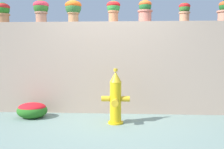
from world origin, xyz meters
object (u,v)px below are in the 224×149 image
object	(u,v)px
potted_plant_0	(3,11)
fire_hydrant	(116,99)
potted_plant_5	(184,10)
potted_plant_1	(41,9)
potted_plant_4	(145,10)
flower_bush_left	(32,110)
potted_plant_3	(113,9)
potted_plant_2	(73,8)

from	to	relation	value
potted_plant_0	fire_hydrant	world-z (taller)	potted_plant_0
potted_plant_0	potted_plant_5	size ratio (longest dim) A/B	1.10
potted_plant_1	potted_plant_4	bearing A→B (deg)	-0.09
fire_hydrant	flower_bush_left	size ratio (longest dim) A/B	1.68
potted_plant_0	potted_plant_3	distance (m)	2.18
potted_plant_3	fire_hydrant	xyz separation A→B (m)	(0.09, -0.88, -1.59)
fire_hydrant	potted_plant_4	bearing A→B (deg)	60.22
potted_plant_0	fire_hydrant	xyz separation A→B (m)	(2.26, -0.85, -1.56)
potted_plant_2	potted_plant_5	xyz separation A→B (m)	(2.13, -0.02, -0.06)
potted_plant_4	potted_plant_3	bearing A→B (deg)	-176.98
fire_hydrant	potted_plant_3	bearing A→B (deg)	95.51
potted_plant_4	fire_hydrant	size ratio (longest dim) A/B	0.47
potted_plant_3	potted_plant_2	bearing A→B (deg)	179.58
fire_hydrant	flower_bush_left	world-z (taller)	fire_hydrant
potted_plant_1	potted_plant_3	bearing A→B (deg)	-1.41
potted_plant_4	flower_bush_left	world-z (taller)	potted_plant_4
potted_plant_0	fire_hydrant	size ratio (longest dim) A/B	0.44
flower_bush_left	potted_plant_2	bearing A→B (deg)	42.00
potted_plant_5	potted_plant_0	bearing A→B (deg)	-179.68
potted_plant_3	potted_plant_4	xyz separation A→B (m)	(0.61, 0.03, -0.02)
potted_plant_1	potted_plant_3	distance (m)	1.43
potted_plant_4	potted_plant_2	bearing A→B (deg)	-178.91
potted_plant_0	potted_plant_4	world-z (taller)	potted_plant_4
potted_plant_3	potted_plant_4	size ratio (longest dim) A/B	0.97
potted_plant_2	fire_hydrant	distance (m)	2.03
potted_plant_0	potted_plant_3	world-z (taller)	potted_plant_3
potted_plant_2	potted_plant_5	world-z (taller)	potted_plant_2
potted_plant_0	flower_bush_left	bearing A→B (deg)	-36.50
potted_plant_2	potted_plant_3	distance (m)	0.78
potted_plant_2	flower_bush_left	world-z (taller)	potted_plant_2
potted_plant_3	flower_bush_left	distance (m)	2.42
potted_plant_1	potted_plant_3	xyz separation A→B (m)	(1.43, -0.04, -0.02)
potted_plant_0	potted_plant_3	bearing A→B (deg)	0.78
potted_plant_0	flower_bush_left	world-z (taller)	potted_plant_0
potted_plant_0	potted_plant_2	bearing A→B (deg)	1.45
potted_plant_3	potted_plant_1	bearing A→B (deg)	178.59
fire_hydrant	flower_bush_left	distance (m)	1.57
potted_plant_4	potted_plant_5	xyz separation A→B (m)	(0.74, -0.04, -0.03)
potted_plant_4	flower_bush_left	size ratio (longest dim) A/B	0.79
potted_plant_3	potted_plant_0	bearing A→B (deg)	-179.22
potted_plant_5	flower_bush_left	size ratio (longest dim) A/B	0.66
potted_plant_0	potted_plant_1	size ratio (longest dim) A/B	0.88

